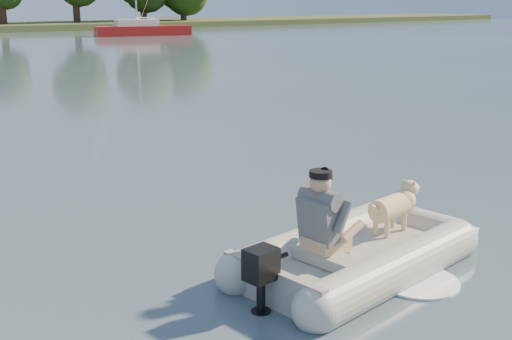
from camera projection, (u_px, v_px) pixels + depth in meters
water at (341, 282)px, 6.99m from camera, size 160.00×160.00×0.00m
dinghy at (363, 218)px, 7.28m from camera, size 5.03×3.89×1.35m
man at (321, 216)px, 6.81m from camera, size 0.80×0.71×1.05m
dog at (391, 211)px, 7.75m from camera, size 0.95×0.47×0.61m
outboard_motor at (261, 283)px, 6.26m from camera, size 0.45×0.35×0.77m
sailboat at (142, 30)px, 53.35m from camera, size 8.08×3.99×10.67m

